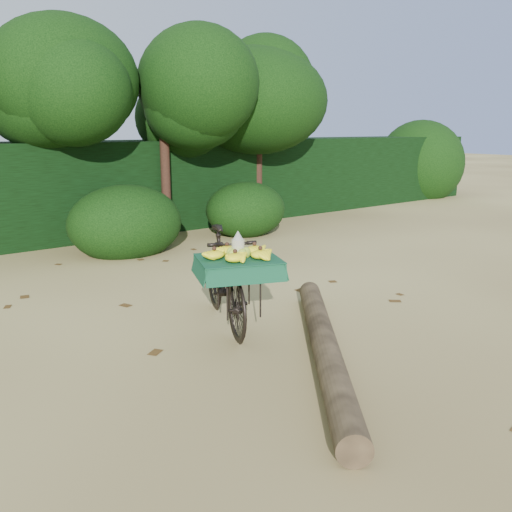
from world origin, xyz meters
TOP-DOWN VIEW (x-y plane):
  - ground at (0.00, 0.00)m, footprint 80.00×80.00m
  - vendor_bicycle at (0.85, 0.44)m, footprint 1.22×1.87m
  - fallen_log at (1.08, -0.81)m, footprint 2.27×2.76m
  - bush_clumps at (0.50, 4.30)m, footprint 8.80×1.70m
  - leaf_litter at (0.00, 0.65)m, footprint 7.00×7.30m

SIDE VIEW (x-z plane):
  - ground at x=0.00m, z-range 0.00..0.00m
  - leaf_litter at x=0.00m, z-range 0.00..0.01m
  - fallen_log at x=1.08m, z-range 0.00..0.24m
  - bush_clumps at x=0.50m, z-range 0.00..0.90m
  - vendor_bicycle at x=0.85m, z-range 0.01..1.05m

